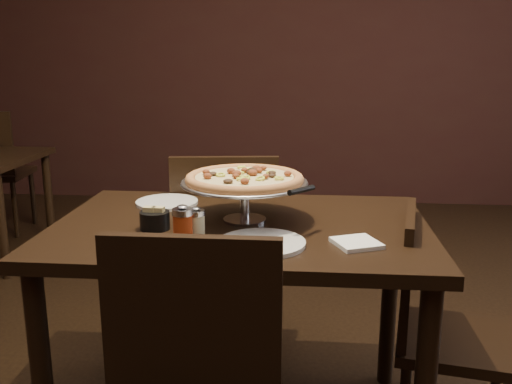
{
  "coord_description": "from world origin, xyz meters",
  "views": [
    {
      "loc": [
        0.22,
        -1.88,
        1.4
      ],
      "look_at": [
        0.04,
        0.07,
        0.92
      ],
      "focal_mm": 40.0,
      "sensor_mm": 36.0,
      "label": 1
    }
  ],
  "objects": [
    {
      "name": "room",
      "position": [
        0.06,
        0.03,
        1.4
      ],
      "size": [
        6.04,
        7.04,
        2.84
      ],
      "color": "black",
      "rests_on": "ground"
    },
    {
      "name": "dining_table",
      "position": [
        -0.01,
        0.02,
        0.71
      ],
      "size": [
        1.31,
        0.88,
        0.82
      ],
      "rotation": [
        0.0,
        0.0,
        0.0
      ],
      "color": "black",
      "rests_on": "ground"
    },
    {
      "name": "pizza_stand",
      "position": [
        -0.0,
        0.05,
        0.97
      ],
      "size": [
        0.45,
        0.45,
        0.18
      ],
      "color": "#B2B3BA",
      "rests_on": "dining_table"
    },
    {
      "name": "parmesan_shaker",
      "position": [
        -0.14,
        -0.14,
        0.86
      ],
      "size": [
        0.06,
        0.06,
        0.1
      ],
      "color": "beige",
      "rests_on": "dining_table"
    },
    {
      "name": "pepper_flake_shaker",
      "position": [
        -0.17,
        -0.17,
        0.87
      ],
      "size": [
        0.07,
        0.07,
        0.12
      ],
      "color": "#9A2C0E",
      "rests_on": "dining_table"
    },
    {
      "name": "packet_caddy",
      "position": [
        -0.29,
        -0.07,
        0.85
      ],
      "size": [
        0.1,
        0.1,
        0.08
      ],
      "rotation": [
        0.0,
        0.0,
        -0.1
      ],
      "color": "black",
      "rests_on": "dining_table"
    },
    {
      "name": "napkin_stack",
      "position": [
        0.38,
        -0.18,
        0.82
      ],
      "size": [
        0.17,
        0.17,
        0.01
      ],
      "primitive_type": "cube",
      "rotation": [
        0.0,
        0.0,
        0.4
      ],
      "color": "white",
      "rests_on": "dining_table"
    },
    {
      "name": "plate_left",
      "position": [
        -0.33,
        0.26,
        0.82
      ],
      "size": [
        0.24,
        0.24,
        0.01
      ],
      "primitive_type": "cylinder",
      "color": "silver",
      "rests_on": "dining_table"
    },
    {
      "name": "plate_near",
      "position": [
        0.08,
        -0.2,
        0.82
      ],
      "size": [
        0.27,
        0.27,
        0.01
      ],
      "primitive_type": "cylinder",
      "color": "silver",
      "rests_on": "dining_table"
    },
    {
      "name": "serving_spatula",
      "position": [
        0.2,
        -0.08,
        0.96
      ],
      "size": [
        0.16,
        0.16,
        0.02
      ],
      "rotation": [
        0.0,
        0.0,
        -0.63
      ],
      "color": "#B2B3BA",
      "rests_on": "pizza_stand"
    },
    {
      "name": "chair_far",
      "position": [
        -0.14,
        0.56,
        0.53
      ],
      "size": [
        0.51,
        0.51,
        0.98
      ],
      "rotation": [
        0.0,
        0.0,
        3.26
      ],
      "color": "black",
      "rests_on": "ground"
    },
    {
      "name": "chair_side",
      "position": [
        0.69,
        -0.0,
        0.48
      ],
      "size": [
        0.48,
        0.48,
        0.88
      ],
      "rotation": [
        0.0,
        0.0,
        1.38
      ],
      "color": "black",
      "rests_on": "ground"
    }
  ]
}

